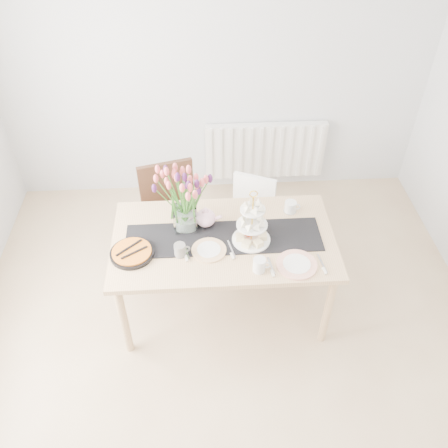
{
  "coord_description": "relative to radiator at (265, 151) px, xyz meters",
  "views": [
    {
      "loc": [
        -0.16,
        -1.81,
        3.1
      ],
      "look_at": [
        -0.01,
        0.58,
        0.93
      ],
      "focal_mm": 38.0,
      "sensor_mm": 36.0,
      "label": 1
    }
  ],
  "objects": [
    {
      "name": "dining_table",
      "position": [
        -0.51,
        -1.56,
        0.22
      ],
      "size": [
        1.6,
        0.9,
        0.75
      ],
      "color": "tan",
      "rests_on": "ground"
    },
    {
      "name": "table_runner",
      "position": [
        -0.51,
        -1.56,
        0.3
      ],
      "size": [
        1.4,
        0.35,
        0.01
      ],
      "primitive_type": "cube",
      "color": "black",
      "rests_on": "dining_table"
    },
    {
      "name": "plate_left",
      "position": [
        -0.62,
        -1.68,
        0.31
      ],
      "size": [
        0.29,
        0.29,
        0.01
      ],
      "primitive_type": "cylinder",
      "rotation": [
        0.0,
        0.0,
        0.22
      ],
      "color": "silver",
      "rests_on": "dining_table"
    },
    {
      "name": "room_shell",
      "position": [
        -0.5,
        -2.19,
        0.85
      ],
      "size": [
        4.5,
        4.5,
        4.5
      ],
      "color": "tan",
      "rests_on": "ground"
    },
    {
      "name": "tulip_vase",
      "position": [
        -0.78,
        -1.42,
        0.64
      ],
      "size": [
        0.61,
        0.61,
        0.52
      ],
      "rotation": [
        0.0,
        0.0,
        -0.11
      ],
      "color": "silver",
      "rests_on": "dining_table"
    },
    {
      "name": "cake_stand",
      "position": [
        -0.32,
        -1.6,
        0.41
      ],
      "size": [
        0.27,
        0.27,
        0.4
      ],
      "rotation": [
        0.0,
        0.0,
        -0.02
      ],
      "color": "gold",
      "rests_on": "dining_table"
    },
    {
      "name": "radiator",
      "position": [
        0.0,
        0.0,
        0.0
      ],
      "size": [
        1.2,
        0.08,
        0.6
      ],
      "primitive_type": "cube",
      "color": "white",
      "rests_on": "room_shell"
    },
    {
      "name": "chair_brown",
      "position": [
        -0.92,
        -0.96,
        0.09
      ],
      "size": [
        0.55,
        0.55,
        0.92
      ],
      "rotation": [
        0.0,
        0.0,
        0.25
      ],
      "color": "#342013",
      "rests_on": "ground"
    },
    {
      "name": "mug_white",
      "position": [
        -0.3,
        -1.88,
        0.35
      ],
      "size": [
        0.09,
        0.09,
        0.1
      ],
      "primitive_type": "cylinder",
      "rotation": [
        0.0,
        0.0,
        -0.07
      ],
      "color": "silver",
      "rests_on": "dining_table"
    },
    {
      "name": "cream_jug",
      "position": [
        0.01,
        -1.29,
        0.34
      ],
      "size": [
        0.1,
        0.1,
        0.09
      ],
      "primitive_type": "cylinder",
      "rotation": [
        0.0,
        0.0,
        -0.16
      ],
      "color": "silver",
      "rests_on": "dining_table"
    },
    {
      "name": "teapot",
      "position": [
        -0.63,
        -1.42,
        0.37
      ],
      "size": [
        0.27,
        0.24,
        0.15
      ],
      "primitive_type": null,
      "rotation": [
        0.0,
        0.0,
        -0.23
      ],
      "color": "white",
      "rests_on": "dining_table"
    },
    {
      "name": "mug_grey",
      "position": [
        -0.82,
        -1.71,
        0.35
      ],
      "size": [
        0.09,
        0.09,
        0.09
      ],
      "primitive_type": "cylinder",
      "rotation": [
        0.0,
        0.0,
        0.16
      ],
      "color": "slate",
      "rests_on": "dining_table"
    },
    {
      "name": "mug_orange",
      "position": [
        -0.33,
        -1.54,
        0.35
      ],
      "size": [
        0.12,
        0.12,
        0.1
      ],
      "primitive_type": "cylinder",
      "rotation": [
        0.0,
        0.0,
        0.53
      ],
      "color": "#FD421C",
      "rests_on": "dining_table"
    },
    {
      "name": "chair_white",
      "position": [
        -0.24,
        -0.92,
        -0.02
      ],
      "size": [
        0.51,
        0.51,
        0.75
      ],
      "rotation": [
        0.0,
        0.0,
        -0.42
      ],
      "color": "white",
      "rests_on": "ground"
    },
    {
      "name": "tart_tin",
      "position": [
        -1.15,
        -1.68,
        0.32
      ],
      "size": [
        0.3,
        0.3,
        0.04
      ],
      "rotation": [
        0.0,
        0.0,
        0.3
      ],
      "color": "black",
      "rests_on": "dining_table"
    },
    {
      "name": "plate_right",
      "position": [
        -0.04,
        -1.85,
        0.31
      ],
      "size": [
        0.32,
        0.32,
        0.01
      ],
      "primitive_type": "cylinder",
      "rotation": [
        0.0,
        0.0,
        0.15
      ],
      "color": "white",
      "rests_on": "dining_table"
    }
  ]
}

